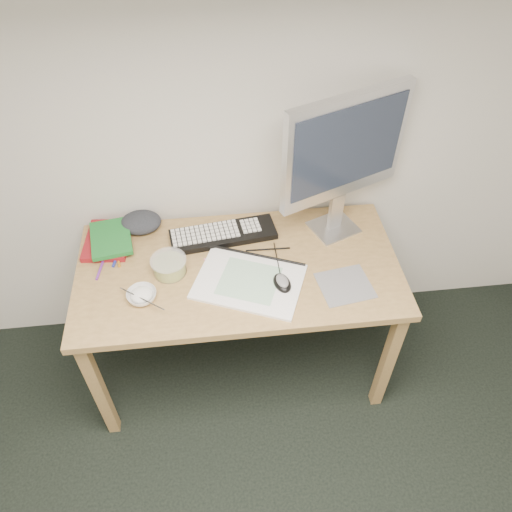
{
  "coord_description": "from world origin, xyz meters",
  "views": [
    {
      "loc": [
        -0.04,
        -0.04,
        2.33
      ],
      "look_at": [
        0.13,
        1.41,
        0.83
      ],
      "focal_mm": 35.0,
      "sensor_mm": 36.0,
      "label": 1
    }
  ],
  "objects_px": {
    "keyboard": "(223,234)",
    "sketchpad": "(249,282)",
    "desk": "(239,280)",
    "rice_bowl": "(142,296)",
    "monitor": "(345,152)"
  },
  "relations": [
    {
      "from": "desk",
      "to": "rice_bowl",
      "type": "height_order",
      "value": "rice_bowl"
    },
    {
      "from": "desk",
      "to": "keyboard",
      "type": "distance_m",
      "value": 0.23
    },
    {
      "from": "keyboard",
      "to": "sketchpad",
      "type": "bearing_deg",
      "value": -80.46
    },
    {
      "from": "sketchpad",
      "to": "desk",
      "type": "bearing_deg",
      "value": 133.64
    },
    {
      "from": "sketchpad",
      "to": "monitor",
      "type": "bearing_deg",
      "value": 56.87
    },
    {
      "from": "rice_bowl",
      "to": "desk",
      "type": "bearing_deg",
      "value": 18.19
    },
    {
      "from": "desk",
      "to": "rice_bowl",
      "type": "bearing_deg",
      "value": -161.81
    },
    {
      "from": "monitor",
      "to": "desk",
      "type": "bearing_deg",
      "value": -179.01
    },
    {
      "from": "desk",
      "to": "rice_bowl",
      "type": "relative_size",
      "value": 11.55
    },
    {
      "from": "rice_bowl",
      "to": "sketchpad",
      "type": "bearing_deg",
      "value": 5.06
    },
    {
      "from": "monitor",
      "to": "rice_bowl",
      "type": "bearing_deg",
      "value": 178.68
    },
    {
      "from": "desk",
      "to": "sketchpad",
      "type": "relative_size",
      "value": 3.21
    },
    {
      "from": "desk",
      "to": "rice_bowl",
      "type": "xyz_separation_m",
      "value": [
        -0.41,
        -0.13,
        0.1
      ]
    },
    {
      "from": "sketchpad",
      "to": "keyboard",
      "type": "height_order",
      "value": "keyboard"
    },
    {
      "from": "sketchpad",
      "to": "keyboard",
      "type": "distance_m",
      "value": 0.31
    }
  ]
}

